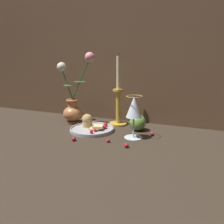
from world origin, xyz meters
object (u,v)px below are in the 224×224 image
(apple_beside_vase, at_px, (138,122))
(plate_with_pastries, at_px, (91,127))
(vase, at_px, (73,103))
(wine_glass, at_px, (134,109))
(candlestick, at_px, (118,103))

(apple_beside_vase, bearing_deg, plate_with_pastries, -157.30)
(vase, xyz_separation_m, wine_glass, (0.36, -0.11, 0.02))
(vase, xyz_separation_m, candlestick, (0.23, 0.05, 0.01))
(plate_with_pastries, relative_size, candlestick, 0.58)
(plate_with_pastries, bearing_deg, wine_glass, -6.94)
(candlestick, xyz_separation_m, apple_beside_vase, (0.12, -0.05, -0.07))
(plate_with_pastries, relative_size, wine_glass, 1.14)
(wine_glass, xyz_separation_m, candlestick, (-0.13, 0.16, -0.01))
(vase, distance_m, wine_glass, 0.37)
(wine_glass, relative_size, apple_beside_vase, 2.02)
(candlestick, distance_m, apple_beside_vase, 0.15)
(plate_with_pastries, xyz_separation_m, wine_glass, (0.21, -0.03, 0.11))
(vase, relative_size, plate_with_pastries, 1.76)
(wine_glass, bearing_deg, apple_beside_vase, 96.39)
(plate_with_pastries, relative_size, apple_beside_vase, 2.31)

